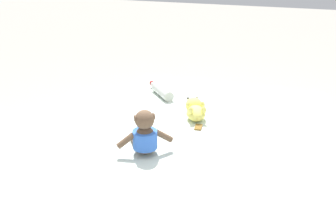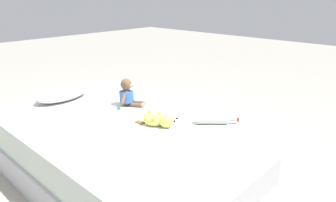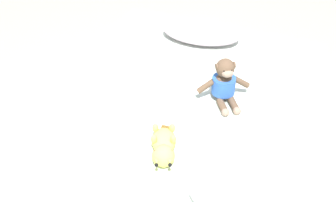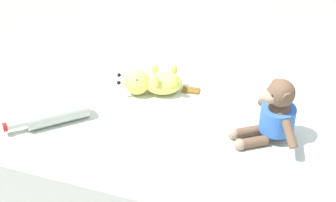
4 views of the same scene
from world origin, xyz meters
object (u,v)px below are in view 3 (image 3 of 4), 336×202
(pillow, at_px, (201,32))
(plush_yellow_creature, at_px, (164,147))
(plush_monkey, at_px, (224,84))
(bed, at_px, (168,143))

(pillow, relative_size, plush_yellow_creature, 1.65)
(plush_monkey, xyz_separation_m, plush_yellow_creature, (-0.13, -0.50, -0.05))
(bed, distance_m, plush_yellow_creature, 0.43)
(plush_monkey, distance_m, plush_yellow_creature, 0.52)
(bed, xyz_separation_m, plush_monkey, (0.24, 0.19, 0.33))
(plush_yellow_creature, bearing_deg, pillow, 99.62)
(pillow, height_order, plush_monkey, plush_monkey)
(bed, distance_m, plush_monkey, 0.45)
(plush_monkey, height_order, plush_yellow_creature, plush_monkey)
(pillow, relative_size, plush_monkey, 2.05)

